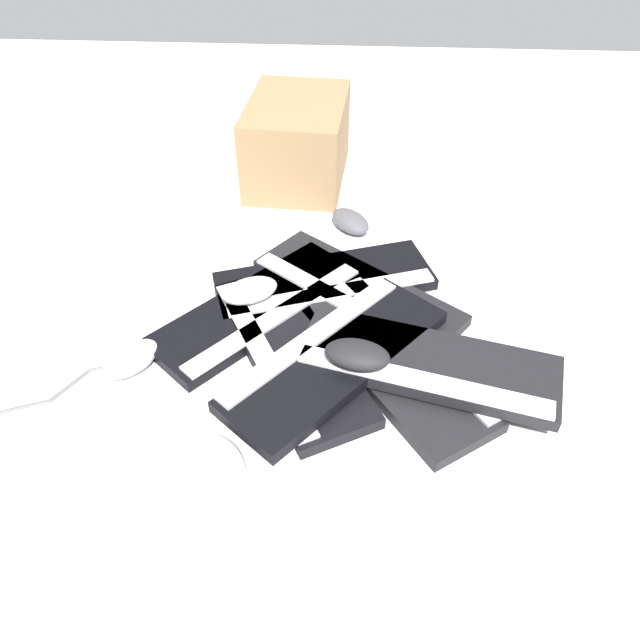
% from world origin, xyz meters
% --- Properties ---
extents(ground_plane, '(3.20, 3.20, 0.00)m').
position_xyz_m(ground_plane, '(0.00, 0.00, 0.00)').
color(ground_plane, white).
extents(keyboard_0, '(0.41, 0.43, 0.03)m').
position_xyz_m(keyboard_0, '(0.07, -0.06, 0.01)').
color(keyboard_0, black).
rests_on(keyboard_0, ground).
extents(keyboard_1, '(0.34, 0.46, 0.03)m').
position_xyz_m(keyboard_1, '(0.00, 0.05, 0.01)').
color(keyboard_1, black).
rests_on(keyboard_1, ground).
extents(keyboard_2, '(0.37, 0.45, 0.03)m').
position_xyz_m(keyboard_2, '(-0.18, 0.06, 0.01)').
color(keyboard_2, black).
rests_on(keyboard_2, ground).
extents(keyboard_3, '(0.44, 0.39, 0.03)m').
position_xyz_m(keyboard_3, '(-0.12, -0.13, 0.01)').
color(keyboard_3, black).
rests_on(keyboard_3, ground).
extents(keyboard_4, '(0.46, 0.28, 0.03)m').
position_xyz_m(keyboard_4, '(-0.05, -0.15, 0.01)').
color(keyboard_4, black).
rests_on(keyboard_4, ground).
extents(keyboard_5, '(0.46, 0.26, 0.03)m').
position_xyz_m(keyboard_5, '(-0.24, 0.10, 0.04)').
color(keyboard_5, black).
rests_on(keyboard_5, keyboard_2).
extents(keyboard_6, '(0.40, 0.43, 0.03)m').
position_xyz_m(keyboard_6, '(-0.08, 0.09, 0.04)').
color(keyboard_6, black).
rests_on(keyboard_6, keyboard_1).
extents(mouse_0, '(0.12, 0.13, 0.04)m').
position_xyz_m(mouse_0, '(-0.10, -0.37, 0.02)').
color(mouse_0, '#4C4C51').
rests_on(mouse_0, ground).
extents(mouse_1, '(0.12, 0.13, 0.04)m').
position_xyz_m(mouse_1, '(0.08, 0.30, 0.02)').
color(mouse_1, silver).
rests_on(mouse_1, ground).
extents(mouse_2, '(0.12, 0.13, 0.04)m').
position_xyz_m(mouse_2, '(0.28, 0.09, 0.02)').
color(mouse_2, '#B7B7BC').
rests_on(mouse_2, ground).
extents(mouse_3, '(0.12, 0.09, 0.04)m').
position_xyz_m(mouse_3, '(-0.12, 0.12, 0.08)').
color(mouse_3, black).
rests_on(mouse_3, keyboard_6).
extents(mouse_4, '(0.13, 0.11, 0.04)m').
position_xyz_m(mouse_4, '(0.09, -0.07, 0.05)').
color(mouse_4, '#B7B7BC').
rests_on(mouse_4, keyboard_0).
extents(cable_0, '(0.39, 0.19, 0.01)m').
position_xyz_m(cable_0, '(0.48, 0.19, 0.00)').
color(cable_0, '#59595B').
rests_on(cable_0, ground).
extents(cardboard_box, '(0.25, 0.33, 0.20)m').
position_xyz_m(cardboard_box, '(0.04, -0.60, 0.10)').
color(cardboard_box, olive).
rests_on(cardboard_box, ground).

